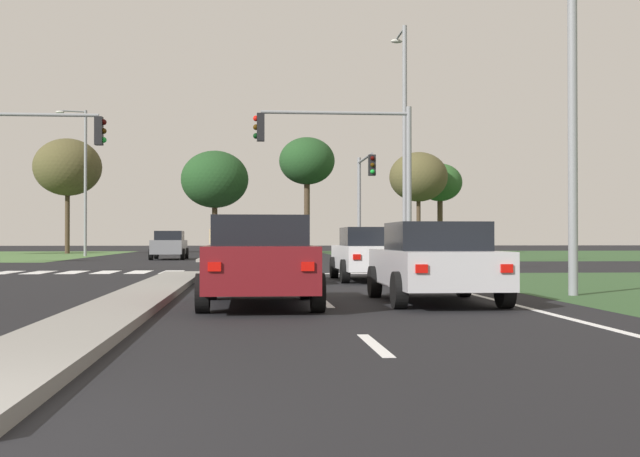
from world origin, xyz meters
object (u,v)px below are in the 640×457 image
car_maroon_second (260,260)px  treeline_fourth (307,162)px  traffic_signal_near_right (352,157)px  pedestrian_at_median (212,238)px  traffic_signal_near_left (13,158)px  car_black_fourth (256,253)px  street_lamp_near (563,78)px  traffic_signal_far_right (364,187)px  treeline_fifth (440,183)px  street_lamp_second (404,133)px  car_grey_near (169,245)px  street_lamp_third (83,175)px  treeline_second (68,167)px  car_silver_fifth (435,261)px  treeline_third (215,180)px  car_white_third (370,253)px  treeline_sixth (418,177)px

car_maroon_second → treeline_fourth: treeline_fourth is taller
traffic_signal_near_right → pedestrian_at_median: 18.12m
traffic_signal_near_left → treeline_fourth: size_ratio=0.62×
car_maroon_second → traffic_signal_near_left: size_ratio=0.83×
car_black_fourth → street_lamp_near: bearing=-41.1°
traffic_signal_far_right → traffic_signal_near_left: bearing=-139.5°
treeline_fourth → treeline_fifth: treeline_fourth is taller
street_lamp_near → street_lamp_second: (0.12, 19.01, 1.21)m
pedestrian_at_median → treeline_fifth: treeline_fifth is taller
car_grey_near → street_lamp_third: street_lamp_third is taller
street_lamp_third → treeline_second: street_lamp_third is taller
traffic_signal_far_right → treeline_second: (-19.72, 26.53, 3.08)m
car_silver_fifth → treeline_third: 49.29m
car_silver_fifth → treeline_third: (-6.13, 48.66, 4.91)m
treeline_second → treeline_fifth: (29.05, -2.36, -1.24)m
street_lamp_near → pedestrian_at_median: 29.81m
traffic_signal_far_right → traffic_signal_near_left: size_ratio=0.94×
car_white_third → street_lamp_second: size_ratio=0.43×
car_grey_near → treeline_fifth: (19.38, 16.39, 4.67)m
car_silver_fifth → street_lamp_third: (-14.56, 41.34, 4.63)m
car_maroon_second → car_grey_near: bearing=98.2°
traffic_signal_far_right → treeline_sixth: treeline_sixth is taller
traffic_signal_near_left → treeline_fourth: (12.28, 35.68, 3.24)m
car_maroon_second → street_lamp_near: bearing=19.1°
car_grey_near → treeline_fourth: (8.95, 16.48, 6.29)m
car_white_third → traffic_signal_near_left: size_ratio=0.82×
street_lamp_second → pedestrian_at_median: street_lamp_second is taller
car_white_third → traffic_signal_far_right: 16.74m
traffic_signal_near_left → car_maroon_second: bearing=-59.2°
car_white_third → street_lamp_third: (-14.52, 33.17, 4.62)m
treeline_sixth → car_silver_fifth: bearing=-101.2°
car_maroon_second → traffic_signal_near_right: size_ratio=0.80×
treeline_third → street_lamp_third: bearing=-139.1°
traffic_signal_near_left → street_lamp_near: size_ratio=0.68×
car_white_third → treeline_second: bearing=112.3°
car_black_fourth → street_lamp_third: 36.00m
street_lamp_near → treeline_fifth: size_ratio=1.16×
pedestrian_at_median → car_white_third: bearing=105.9°
traffic_signal_near_right → street_lamp_second: street_lamp_second is taller
pedestrian_at_median → treeline_sixth: treeline_sixth is taller
traffic_signal_far_right → street_lamp_near: (1.15, -22.72, 0.96)m
car_white_third → street_lamp_near: street_lamp_near is taller
car_white_third → treeline_fourth: size_ratio=0.51×
traffic_signal_far_right → treeline_fourth: bearing=92.6°
treeline_second → treeline_fourth: treeline_fourth is taller
car_grey_near → pedestrian_at_median: size_ratio=2.35×
treeline_fifth → traffic_signal_near_left: bearing=-122.6°
pedestrian_at_median → treeline_third: treeline_third is taller
treeline_second → street_lamp_second: bearing=-55.2°
treeline_third → treeline_fifth: 17.51m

